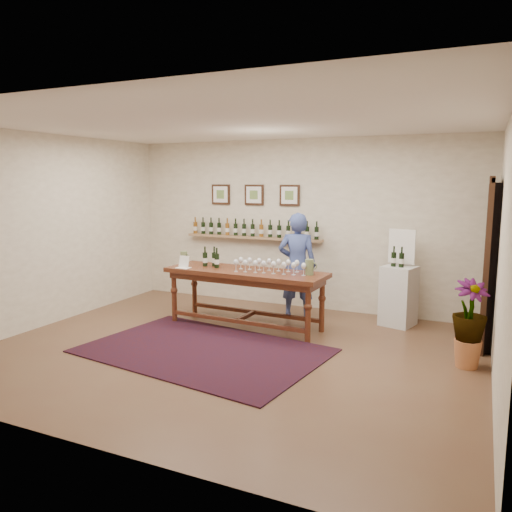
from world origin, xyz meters
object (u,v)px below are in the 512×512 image
at_px(display_pedestal, 399,296).
at_px(potted_plant, 469,324).
at_px(tasting_table, 245,279).
at_px(person, 297,265).

distance_m(display_pedestal, potted_plant, 1.72).
distance_m(tasting_table, person, 0.96).
relative_size(tasting_table, person, 1.47).
xyz_separation_m(tasting_table, potted_plant, (3.01, -0.39, -0.20)).
relative_size(potted_plant, person, 0.54).
height_order(tasting_table, person, person).
relative_size(tasting_table, potted_plant, 2.73).
distance_m(tasting_table, display_pedestal, 2.28).
xyz_separation_m(display_pedestal, potted_plant, (1.00, -1.40, 0.07)).
xyz_separation_m(potted_plant, person, (-2.51, 1.20, 0.31)).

